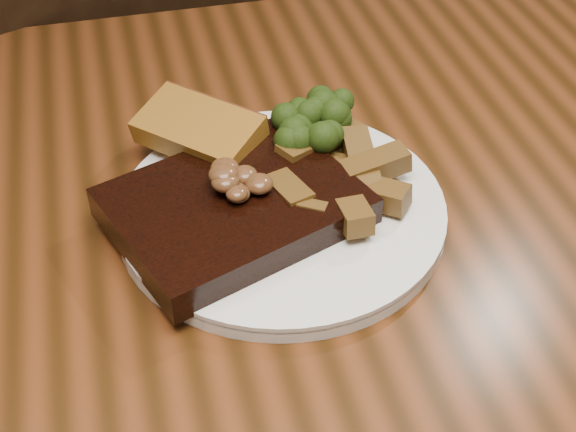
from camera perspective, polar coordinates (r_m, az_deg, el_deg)
name	(u,v)px	position (r m, az deg, el deg)	size (l,w,h in m)	color
dining_table	(276,337)	(0.71, -0.86, -8.61)	(1.60, 0.90, 0.75)	#502610
chair_far	(128,100)	(1.29, -11.29, 8.11)	(0.57, 0.57, 0.93)	black
plate	(282,212)	(0.68, -0.45, 0.28)	(0.28, 0.28, 0.01)	white
steak	(234,207)	(0.66, -3.83, 0.61)	(0.19, 0.15, 0.03)	black
steak_bone	(251,268)	(0.61, -2.63, -3.72)	(0.14, 0.01, 0.02)	beige
mushroom_pile	(229,181)	(0.64, -4.19, 2.49)	(0.07, 0.07, 0.03)	brown
garlic_bread	(201,148)	(0.73, -6.24, 4.84)	(0.11, 0.06, 0.02)	#9C621C
potato_wedges	(340,177)	(0.69, 3.74, 2.76)	(0.12, 0.12, 0.02)	brown
broccoli_cluster	(301,131)	(0.73, 0.90, 6.04)	(0.08, 0.08, 0.04)	#20340B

